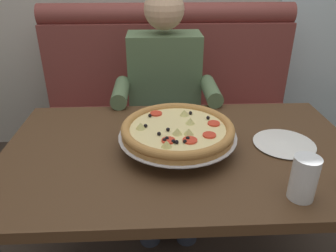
{
  "coord_description": "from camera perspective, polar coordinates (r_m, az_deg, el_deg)",
  "views": [
    {
      "loc": [
        -0.1,
        -1.05,
        1.37
      ],
      "look_at": [
        -0.05,
        0.03,
        0.81
      ],
      "focal_mm": 34.6,
      "sensor_mm": 36.0,
      "label": 1
    }
  ],
  "objects": [
    {
      "name": "booth_bench",
      "position": [
        2.16,
        0.25,
        0.46
      ],
      "size": [
        1.65,
        0.78,
        1.13
      ],
      "color": "brown",
      "rests_on": "ground_plane"
    },
    {
      "name": "dining_table",
      "position": [
        1.28,
        2.32,
        -7.3
      ],
      "size": [
        1.35,
        0.82,
        0.73
      ],
      "color": "#4C331E",
      "rests_on": "ground_plane"
    },
    {
      "name": "diner_main",
      "position": [
        1.79,
        -0.5,
        5.54
      ],
      "size": [
        0.54,
        0.64,
        1.27
      ],
      "color": "#2D3342",
      "rests_on": "ground_plane"
    },
    {
      "name": "pizza",
      "position": [
        1.19,
        1.7,
        -0.7
      ],
      "size": [
        0.44,
        0.44,
        0.11
      ],
      "color": "silver",
      "rests_on": "dining_table"
    },
    {
      "name": "plate_near_left",
      "position": [
        1.33,
        19.8,
        -2.69
      ],
      "size": [
        0.24,
        0.24,
        0.02
      ],
      "color": "white",
      "rests_on": "dining_table"
    },
    {
      "name": "drinking_glass",
      "position": [
        1.04,
        22.74,
        -8.87
      ],
      "size": [
        0.08,
        0.08,
        0.14
      ],
      "color": "silver",
      "rests_on": "dining_table"
    },
    {
      "name": "patio_chair",
      "position": [
        3.53,
        22.52,
        11.27
      ],
      "size": [
        0.42,
        0.41,
        0.86
      ],
      "color": "black",
      "rests_on": "ground_plane"
    }
  ]
}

